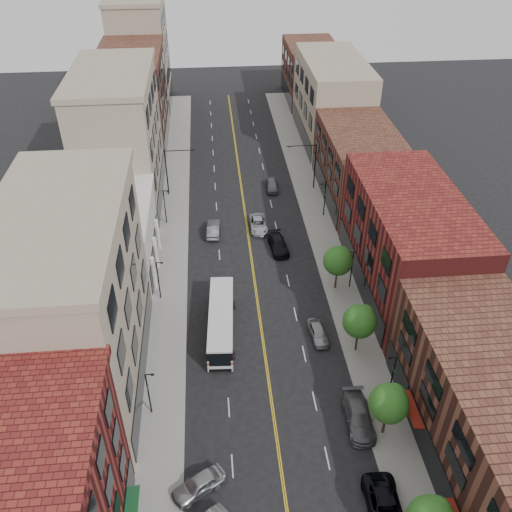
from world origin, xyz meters
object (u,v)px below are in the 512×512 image
object	(u,v)px
car_angle_a	(199,485)
car_lane_c	(272,185)
city_bus	(221,320)
car_parked_mid	(359,417)
car_lane_b	(258,224)
car_parked_far	(318,333)
car_parked_near	(385,508)
car_lane_behind	(213,229)
car_lane_a	(278,245)

from	to	relation	value
car_angle_a	car_lane_c	size ratio (longest dim) A/B	1.03
city_bus	car_parked_mid	size ratio (longest dim) A/B	2.04
city_bus	car_lane_c	bearing A→B (deg)	77.17
car_lane_c	car_lane_b	bearing A→B (deg)	-104.10
car_parked_mid	car_parked_far	distance (m)	11.02
car_parked_near	car_lane_b	world-z (taller)	car_parked_near
car_parked_near	car_parked_far	distance (m)	19.32
car_lane_c	city_bus	bearing A→B (deg)	-104.14
car_lane_behind	car_lane_b	distance (m)	6.15
car_lane_b	car_angle_a	bearing A→B (deg)	-103.39
city_bus	car_parked_mid	distance (m)	17.20
car_angle_a	car_lane_c	distance (m)	49.46
city_bus	car_parked_far	world-z (taller)	city_bus
car_parked_far	car_lane_c	bearing A→B (deg)	87.23
car_parked_far	car_lane_b	size ratio (longest dim) A/B	0.82
car_parked_mid	city_bus	bearing A→B (deg)	134.64
car_parked_far	car_lane_a	size ratio (longest dim) A/B	0.80
car_lane_b	car_parked_mid	bearing A→B (deg)	-80.67
car_lane_a	car_parked_mid	bearing A→B (deg)	-87.80
car_lane_behind	car_lane_c	distance (m)	14.63
car_lane_c	car_parked_near	bearing A→B (deg)	-84.77
car_parked_near	car_lane_c	xyz separation A→B (m)	(-2.82, 51.34, -0.05)
car_angle_a	car_lane_b	world-z (taller)	car_angle_a
car_parked_near	car_lane_c	size ratio (longest dim) A/B	1.31
car_parked_far	car_lane_a	world-z (taller)	car_lane_a
car_parked_far	car_lane_behind	world-z (taller)	car_lane_behind
city_bus	car_parked_far	xyz separation A→B (m)	(10.06, -1.70, -1.02)
city_bus	car_parked_far	bearing A→B (deg)	-6.21
city_bus	car_angle_a	distance (m)	17.96
car_angle_a	car_lane_behind	distance (m)	36.82
car_lane_behind	car_angle_a	bearing A→B (deg)	90.07
city_bus	car_lane_b	xyz separation A→B (m)	(5.76, 19.76, -1.02)
car_lane_a	car_lane_c	bearing A→B (deg)	80.70
car_parked_near	car_parked_far	xyz separation A→B (m)	(-1.60, 19.25, -0.09)
car_parked_near	car_lane_b	size ratio (longest dim) A/B	1.13
city_bus	car_lane_behind	distance (m)	19.02
car_parked_mid	car_lane_c	xyz separation A→B (m)	(-2.82, 42.99, -0.08)
city_bus	car_lane_behind	size ratio (longest dim) A/B	2.48
car_lane_a	car_lane_c	world-z (taller)	car_lane_a
car_parked_mid	car_lane_b	size ratio (longest dim) A/B	1.13
car_parked_near	car_parked_mid	xyz separation A→B (m)	(0.00, 8.35, 0.03)
car_angle_a	car_lane_behind	xyz separation A→B (m)	(2.14, 36.76, 0.01)
car_parked_mid	car_lane_a	size ratio (longest dim) A/B	1.10
car_parked_near	car_lane_behind	xyz separation A→B (m)	(-12.00, 39.95, -0.02)
car_parked_far	car_lane_c	size ratio (longest dim) A/B	0.95
city_bus	car_lane_b	bearing A→B (deg)	77.14
car_angle_a	car_parked_far	world-z (taller)	car_angle_a
city_bus	car_lane_a	xyz separation A→B (m)	(7.86, 14.59, -0.97)
car_angle_a	car_lane_a	distance (m)	33.97
car_lane_behind	car_lane_a	bearing A→B (deg)	155.20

